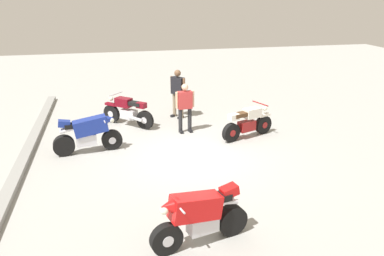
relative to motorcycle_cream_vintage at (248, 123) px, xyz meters
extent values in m
plane|color=#9E9E99|center=(-0.94, 2.03, -0.49)|extent=(40.00, 40.00, 0.00)
cube|color=gray|center=(-0.94, 6.63, -0.41)|extent=(14.00, 0.30, 0.15)
cylinder|color=black|center=(0.25, -0.64, -0.19)|extent=(0.37, 0.62, 0.60)
cylinder|color=black|center=(-0.24, 0.62, -0.19)|extent=(0.37, 0.62, 0.60)
cylinder|color=maroon|center=(0.25, -0.64, -0.19)|extent=(0.24, 0.26, 0.21)
cylinder|color=maroon|center=(-0.24, 0.62, -0.19)|extent=(0.24, 0.26, 0.21)
cube|color=maroon|center=(-0.02, 0.03, -0.09)|extent=(0.46, 0.62, 0.32)
cube|color=white|center=(0.06, -0.15, 0.31)|extent=(0.50, 0.64, 0.30)
cube|color=white|center=(0.25, -0.64, 0.14)|extent=(0.31, 0.47, 0.08)
cube|color=#4C331E|center=(-0.11, 0.27, 0.33)|extent=(0.46, 0.65, 0.12)
cube|color=white|center=(-0.22, 0.55, 0.31)|extent=(0.32, 0.38, 0.18)
cylinder|color=maroon|center=(0.00, 0.47, -0.14)|extent=(0.30, 0.56, 0.16)
cylinder|color=maroon|center=(0.18, -0.46, 0.56)|extent=(0.67, 0.29, 0.04)
sphere|color=silver|center=(0.26, -0.66, 0.36)|extent=(0.16, 0.16, 0.16)
cylinder|color=black|center=(-5.13, 3.40, -0.19)|extent=(0.30, 0.62, 0.60)
cylinder|color=black|center=(-4.80, 2.09, -0.19)|extent=(0.36, 0.64, 0.60)
cylinder|color=silver|center=(-5.13, 3.40, -0.19)|extent=(0.23, 0.25, 0.21)
cylinder|color=silver|center=(-4.80, 2.09, -0.19)|extent=(0.23, 0.25, 0.21)
cube|color=silver|center=(-4.95, 2.70, -0.09)|extent=(0.41, 0.61, 0.32)
cube|color=red|center=(-4.99, 2.84, 0.31)|extent=(0.59, 1.05, 0.57)
cone|color=red|center=(-5.12, 3.35, 0.46)|extent=(0.42, 0.43, 0.39)
cube|color=black|center=(-4.89, 2.45, 0.38)|extent=(0.40, 0.65, 0.12)
cube|color=red|center=(-4.82, 2.16, 0.46)|extent=(0.30, 0.39, 0.23)
cylinder|color=silver|center=(-4.75, 2.23, 0.28)|extent=(0.18, 0.41, 0.17)
cylinder|color=silver|center=(-4.91, 2.19, 0.28)|extent=(0.18, 0.41, 0.17)
cylinder|color=silver|center=(-5.08, 3.21, 0.48)|extent=(0.69, 0.21, 0.04)
sphere|color=silver|center=(-5.14, 3.42, 0.41)|extent=(0.16, 0.16, 0.16)
cylinder|color=black|center=(-0.06, 4.23, -0.19)|extent=(0.23, 0.61, 0.60)
cylinder|color=black|center=(-0.22, 5.57, -0.19)|extent=(0.30, 0.62, 0.60)
cylinder|color=silver|center=(-0.06, 4.23, -0.19)|extent=(0.20, 0.23, 0.21)
cylinder|color=silver|center=(-0.22, 5.57, -0.19)|extent=(0.20, 0.23, 0.21)
cube|color=silver|center=(-0.14, 4.95, -0.09)|extent=(0.35, 0.59, 0.32)
cube|color=navy|center=(-0.13, 4.80, 0.31)|extent=(0.48, 1.02, 0.57)
cone|color=navy|center=(-0.06, 4.28, 0.46)|extent=(0.38, 0.39, 0.39)
cube|color=black|center=(-0.17, 5.20, 0.38)|extent=(0.33, 0.63, 0.12)
cube|color=navy|center=(-0.21, 5.49, 0.46)|extent=(0.26, 0.37, 0.23)
cylinder|color=silver|center=(-0.28, 5.43, 0.28)|extent=(0.14, 0.40, 0.17)
cylinder|color=silver|center=(-0.13, 5.45, 0.28)|extent=(0.14, 0.40, 0.17)
cylinder|color=silver|center=(-0.08, 4.42, 0.48)|extent=(0.70, 0.12, 0.04)
sphere|color=silver|center=(-0.05, 4.20, 0.41)|extent=(0.16, 0.16, 0.16)
cylinder|color=black|center=(2.46, 4.18, -0.17)|extent=(0.51, 0.56, 0.64)
cylinder|color=black|center=(1.50, 3.10, -0.17)|extent=(0.51, 0.56, 0.64)
cylinder|color=silver|center=(2.46, 4.18, -0.17)|extent=(0.25, 0.26, 0.22)
cylinder|color=silver|center=(1.50, 3.10, -0.17)|extent=(0.25, 0.26, 0.22)
cube|color=silver|center=(1.94, 3.60, -0.07)|extent=(0.58, 0.60, 0.32)
cube|color=maroon|center=(2.08, 3.75, 0.33)|extent=(0.61, 0.63, 0.30)
cube|color=maroon|center=(2.46, 4.18, 0.18)|extent=(0.41, 0.44, 0.08)
cube|color=black|center=(1.78, 3.41, 0.35)|extent=(0.59, 0.62, 0.12)
cube|color=maroon|center=(1.58, 3.19, 0.33)|extent=(0.38, 0.39, 0.18)
cylinder|color=silver|center=(1.55, 3.42, -0.12)|extent=(0.45, 0.49, 0.16)
cylinder|color=silver|center=(2.30, 4.00, 0.58)|extent=(0.55, 0.49, 0.04)
sphere|color=silver|center=(2.44, 4.16, 0.38)|extent=(0.16, 0.16, 0.16)
cylinder|color=gray|center=(2.66, 1.88, -0.05)|extent=(0.18, 0.18, 0.88)
cube|color=black|center=(2.62, 1.93, -0.45)|extent=(0.24, 0.27, 0.08)
cylinder|color=gray|center=(2.39, 1.66, -0.05)|extent=(0.18, 0.18, 0.88)
cube|color=black|center=(2.35, 1.71, -0.45)|extent=(0.24, 0.27, 0.08)
cube|color=black|center=(2.52, 1.77, 0.70)|extent=(0.52, 0.48, 0.62)
cylinder|color=brown|center=(2.75, 1.96, 0.72)|extent=(0.13, 0.13, 0.59)
cylinder|color=brown|center=(2.30, 1.59, 0.72)|extent=(0.13, 0.13, 0.59)
sphere|color=brown|center=(2.52, 1.77, 1.17)|extent=(0.24, 0.24, 0.24)
cylinder|color=#262628|center=(0.93, 1.99, -0.08)|extent=(0.14, 0.14, 0.81)
cube|color=black|center=(0.87, 1.98, -0.45)|extent=(0.27, 0.12, 0.08)
cylinder|color=#262628|center=(0.96, 1.67, -0.08)|extent=(0.14, 0.14, 0.81)
cube|color=black|center=(0.90, 1.66, -0.45)|extent=(0.27, 0.12, 0.08)
cube|color=#B23333|center=(0.95, 1.83, 0.61)|extent=(0.26, 0.47, 0.57)
cylinder|color=#D8AD8C|center=(0.92, 2.10, 0.62)|extent=(0.10, 0.10, 0.54)
cylinder|color=#D8AD8C|center=(0.97, 1.56, 0.62)|extent=(0.10, 0.10, 0.54)
sphere|color=#D8AD8C|center=(0.95, 1.83, 1.03)|extent=(0.22, 0.22, 0.22)
camera|label=1|loc=(-10.79, 4.19, 3.96)|focal=35.83mm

